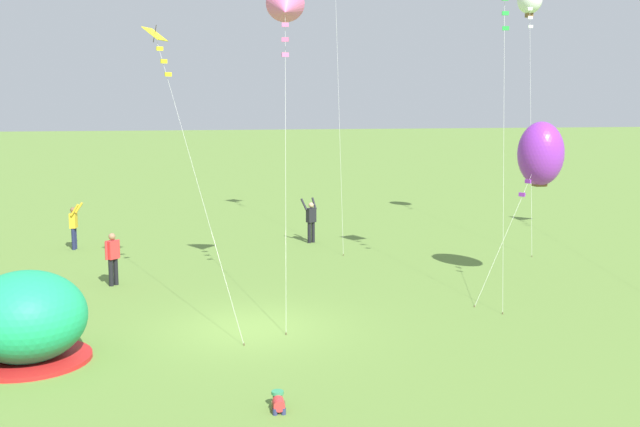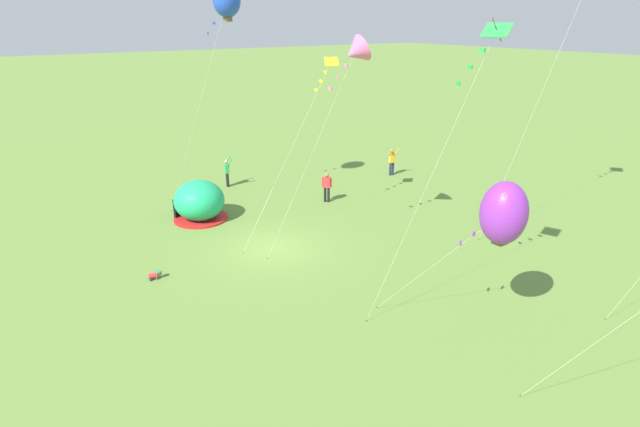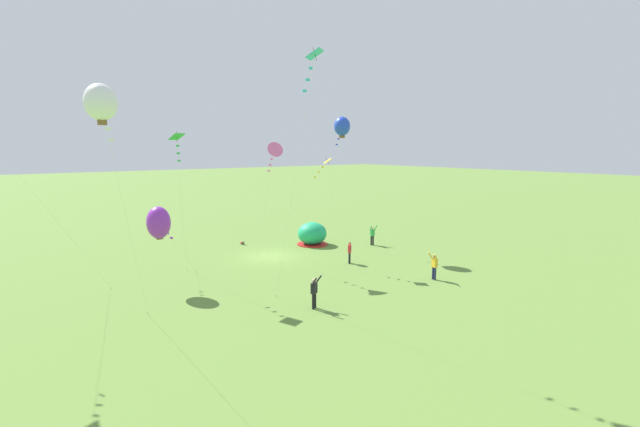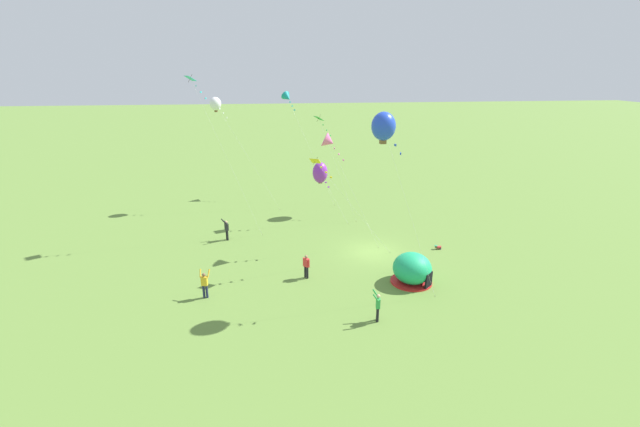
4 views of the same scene
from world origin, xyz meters
name	(u,v)px [view 2 (image 2 of 4)]	position (x,y,z in m)	size (l,w,h in m)	color
ground_plane	(274,248)	(0.00, 0.00, 0.00)	(300.00, 300.00, 0.00)	olive
popup_tent	(199,201)	(-5.30, -1.44, 1.00)	(2.81, 2.81, 2.10)	#1EAD6B
toddler_crawling	(155,275)	(-0.15, -5.40, 0.18)	(0.28, 0.55, 0.32)	red
person_strolling	(227,171)	(-9.60, 2.06, 1.00)	(0.68, 0.55, 1.89)	black
person_center_field	(327,186)	(-3.78, 5.61, 0.96)	(0.45, 0.44, 1.72)	black
person_arms_raised	(509,204)	(3.99, 11.63, 1.00)	(0.72, 0.63, 1.89)	black
person_with_toddler	(392,161)	(-5.65, 12.23, 1.00)	(0.54, 0.68, 1.89)	#1E2347
kite_yellow	(327,71)	(-2.12, 4.41, 7.50)	(2.29, 6.59, 8.18)	silver
kite_purple	(504,213)	(9.71, 2.94, 4.24)	(3.88, 3.02, 5.28)	silver
kite_green	(488,45)	(8.32, 3.01, 9.17)	(1.87, 3.91, 9.92)	silver
kite_blue	(227,1)	(-6.47, 1.35, 10.72)	(1.61, 4.38, 11.55)	silver
kite_pink	(355,52)	(1.52, 3.30, 8.61)	(1.42, 4.76, 9.30)	silver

